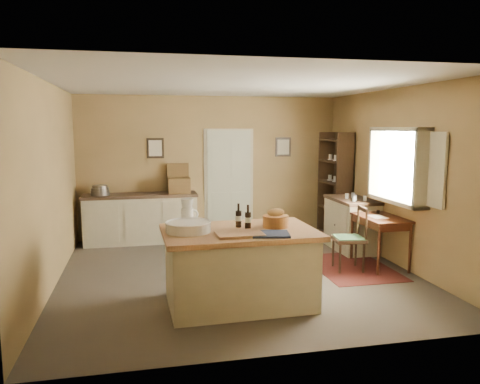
% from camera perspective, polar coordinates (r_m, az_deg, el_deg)
% --- Properties ---
extents(ground, '(5.00, 5.00, 0.00)m').
position_cam_1_polar(ground, '(6.90, -0.31, -9.88)').
color(ground, brown).
rests_on(ground, ground).
extents(wall_back, '(5.00, 0.10, 2.70)m').
position_cam_1_polar(wall_back, '(9.07, -3.58, 3.09)').
color(wall_back, '#9B7B4C').
rests_on(wall_back, ground).
extents(wall_front, '(5.00, 0.10, 2.70)m').
position_cam_1_polar(wall_front, '(4.23, 6.69, -2.48)').
color(wall_front, '#9B7B4C').
rests_on(wall_front, ground).
extents(wall_left, '(0.10, 5.00, 2.70)m').
position_cam_1_polar(wall_left, '(6.58, -22.15, 0.70)').
color(wall_left, '#9B7B4C').
rests_on(wall_left, ground).
extents(wall_right, '(0.10, 5.00, 2.70)m').
position_cam_1_polar(wall_right, '(7.54, 18.63, 1.71)').
color(wall_right, '#9B7B4C').
rests_on(wall_right, ground).
extents(ceiling, '(5.00, 5.00, 0.00)m').
position_cam_1_polar(ceiling, '(6.60, -0.33, 13.04)').
color(ceiling, silver).
rests_on(ceiling, wall_back).
extents(door, '(0.97, 0.06, 2.11)m').
position_cam_1_polar(door, '(9.13, -1.37, 1.27)').
color(door, beige).
rests_on(door, ground).
extents(framed_prints, '(2.82, 0.02, 0.38)m').
position_cam_1_polar(framed_prints, '(9.05, -2.33, 5.43)').
color(framed_prints, black).
rests_on(framed_prints, ground).
extents(window, '(0.25, 1.99, 1.12)m').
position_cam_1_polar(window, '(7.31, 18.98, 3.09)').
color(window, beige).
rests_on(window, ground).
extents(work_island, '(1.82, 1.21, 1.20)m').
position_cam_1_polar(work_island, '(5.63, -0.17, -8.89)').
color(work_island, beige).
rests_on(work_island, ground).
extents(sideboard, '(2.05, 0.58, 1.18)m').
position_cam_1_polar(sideboard, '(8.78, -11.93, -2.95)').
color(sideboard, beige).
rests_on(sideboard, ground).
extents(rug, '(1.11, 1.61, 0.01)m').
position_cam_1_polar(rug, '(7.37, 13.43, -8.91)').
color(rug, '#4C1D15').
rests_on(rug, ground).
extents(writing_desk, '(0.58, 0.94, 0.82)m').
position_cam_1_polar(writing_desk, '(7.42, 16.74, -3.61)').
color(writing_desk, '#33170B').
rests_on(writing_desk, ground).
extents(desk_chair, '(0.49, 0.49, 0.93)m').
position_cam_1_polar(desk_chair, '(7.13, 13.10, -5.64)').
color(desk_chair, black).
rests_on(desk_chair, ground).
extents(right_cabinet, '(0.61, 1.09, 0.99)m').
position_cam_1_polar(right_cabinet, '(8.30, 13.44, -3.79)').
color(right_cabinet, beige).
rests_on(right_cabinet, ground).
extents(shelving_unit, '(0.34, 0.91, 2.02)m').
position_cam_1_polar(shelving_unit, '(9.16, 11.75, 0.82)').
color(shelving_unit, black).
rests_on(shelving_unit, ground).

